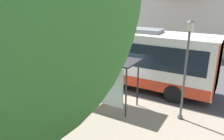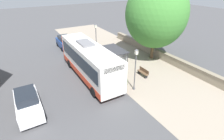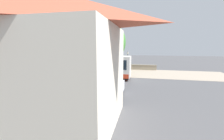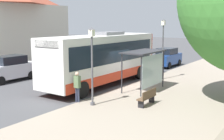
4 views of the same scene
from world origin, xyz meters
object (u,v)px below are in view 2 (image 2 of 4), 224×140
at_px(bench, 143,72).
at_px(parked_car_far_lane, 28,103).
at_px(bus_shelter, 116,52).
at_px(street_lamp_near, 135,67).
at_px(shade_tree, 156,14).
at_px(street_lamp_far, 96,39).
at_px(pedestrian, 125,83).
at_px(parked_car_behind_bus, 65,42).
at_px(bus, 89,60).

height_order(bench, parked_car_far_lane, parked_car_far_lane).
bearing_deg(parked_car_far_lane, bus_shelter, -162.63).
relative_size(street_lamp_near, shade_tree, 0.42).
bearing_deg(shade_tree, street_lamp_far, -28.97).
relative_size(bus_shelter, pedestrian, 1.98).
relative_size(bus_shelter, parked_car_behind_bus, 0.87).
bearing_deg(bench, shade_tree, -141.44).
distance_m(bench, parked_car_far_lane, 11.68).
xyz_separation_m(bus, street_lamp_near, (-2.65, 4.51, 0.56)).
height_order(bench, parked_car_behind_bus, parked_car_behind_bus).
bearing_deg(parked_car_behind_bus, pedestrian, 94.80).
bearing_deg(parked_car_behind_bus, street_lamp_near, 98.84).
relative_size(bus_shelter, shade_tree, 0.35).
bearing_deg(bench, parked_car_far_lane, 0.76).
relative_size(pedestrian, parked_car_far_lane, 0.42).
height_order(bus_shelter, pedestrian, bus_shelter).
bearing_deg(parked_car_far_lane, shade_tree, -167.67).
distance_m(pedestrian, parked_car_far_lane, 8.30).
distance_m(bus_shelter, street_lamp_far, 4.00).
distance_m(bus, bus_shelter, 3.42).
height_order(bench, street_lamp_near, street_lamp_near).
height_order(bus, street_lamp_near, street_lamp_near).
bearing_deg(street_lamp_far, shade_tree, 151.03).
bearing_deg(pedestrian, bench, -154.90).
relative_size(bench, street_lamp_far, 0.33).
relative_size(bus, street_lamp_far, 2.23).
distance_m(street_lamp_far, parked_car_far_lane, 11.84).
bearing_deg(street_lamp_far, bus_shelter, 99.18).
xyz_separation_m(street_lamp_far, shade_tree, (-6.46, 3.57, 3.02)).
xyz_separation_m(pedestrian, street_lamp_near, (-1.06, -0.01, 1.46)).
xyz_separation_m(bench, street_lamp_near, (2.44, 1.63, 2.01)).
height_order(bench, shade_tree, shade_tree).
distance_m(pedestrian, street_lamp_far, 8.77).
relative_size(street_lamp_far, shade_tree, 0.47).
bearing_deg(parked_car_far_lane, street_lamp_near, 170.90).
bearing_deg(street_lamp_far, bus, 55.22).
distance_m(street_lamp_near, shade_tree, 8.86).
height_order(bench, street_lamp_far, street_lamp_far).
xyz_separation_m(pedestrian, parked_car_far_lane, (8.17, -1.49, -0.09)).
distance_m(bus_shelter, bench, 3.80).
relative_size(bus_shelter, street_lamp_far, 0.73).
bearing_deg(street_lamp_far, parked_car_behind_bus, -68.94).
bearing_deg(bench, street_lamp_far, -71.37).
height_order(pedestrian, street_lamp_near, street_lamp_near).
bearing_deg(shade_tree, pedestrian, 32.89).
xyz_separation_m(bus_shelter, parked_car_far_lane, (9.99, 3.12, -1.21)).
relative_size(parked_car_behind_bus, parked_car_far_lane, 0.95).
bearing_deg(bus_shelter, parked_car_behind_bus, -73.32).
height_order(bus, street_lamp_far, street_lamp_far).
bearing_deg(street_lamp_near, bus_shelter, -99.33).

